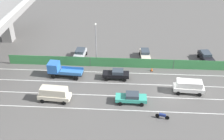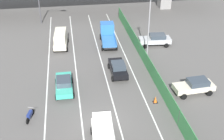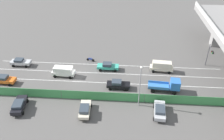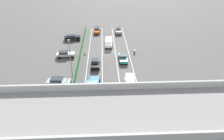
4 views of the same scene
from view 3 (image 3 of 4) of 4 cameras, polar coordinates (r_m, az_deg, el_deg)
name	(u,v)px [view 3 (image 3 of 4)]	position (r m, az deg, el deg)	size (l,w,h in m)	color
ground_plane	(76,77)	(48.77, -8.89, -1.61)	(300.00, 300.00, 0.00)	#565451
lane_line_left_edge	(108,65)	(52.01, -0.88, 1.25)	(0.14, 48.75, 0.01)	silver
lane_line_mid_left	(107,73)	(49.19, -1.22, -0.82)	(0.14, 48.75, 0.01)	silver
lane_line_mid_right	(105,83)	(46.45, -1.60, -3.14)	(0.14, 48.75, 0.01)	silver
lane_line_right_edge	(104,93)	(43.80, -2.03, -5.74)	(0.14, 48.75, 0.01)	silver
green_fence	(103,96)	(41.73, -2.33, -6.42)	(0.10, 44.85, 1.84)	#3D8E4C
car_van_white	(63,71)	(48.78, -11.83, -0.24)	(2.22, 4.77, 2.12)	silver
car_van_cream	(162,66)	(50.30, 12.06, 0.94)	(2.23, 4.93, 2.27)	beige
car_sedan_black	(118,84)	(44.55, 1.47, -3.51)	(1.96, 4.44, 1.64)	black
car_taxi_teal	(108,66)	(49.95, -1.04, 0.95)	(1.95, 4.61, 1.61)	teal
car_taxi_orange	(4,79)	(50.60, -25.02, -2.06)	(2.19, 4.60, 1.64)	orange
car_sedan_silver	(20,62)	(55.20, -21.50, 1.84)	(1.97, 4.35, 1.63)	#B7BABC
flatbed_truck_blue	(170,86)	(44.85, 13.94, -3.71)	(2.55, 5.92, 2.54)	black
motorcycle	(90,59)	(53.46, -5.29, 2.62)	(0.74, 1.91, 0.93)	black
parked_sedan_dark	(19,105)	(42.96, -21.79, -7.92)	(4.73, 2.48, 1.64)	black
parked_sedan_cream	(85,109)	(39.41, -6.67, -9.56)	(4.40, 2.14, 1.61)	beige
parked_wagon_silver	(160,110)	(39.71, 11.62, -9.68)	(4.60, 2.30, 1.66)	#B2B5B7
traffic_light	(210,53)	(53.17, 22.82, 3.79)	(3.57, 0.67, 5.16)	#47474C
street_lamp	(140,83)	(38.59, 6.88, -3.19)	(0.60, 0.36, 7.98)	gray
traffic_cone	(84,94)	(43.36, -6.92, -5.91)	(0.47, 0.47, 0.72)	orange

